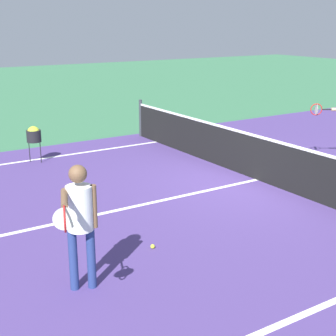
{
  "coord_description": "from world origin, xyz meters",
  "views": [
    {
      "loc": [
        7.51,
        -7.06,
        3.25
      ],
      "look_at": [
        1.09,
        -2.95,
        1.0
      ],
      "focal_mm": 53.5,
      "sensor_mm": 36.0,
      "label": 1
    }
  ],
  "objects_px": {
    "net": "(258,157)",
    "player_near": "(80,215)",
    "ball_hopper": "(34,135)",
    "tennis_ball_mid_court": "(153,246)"
  },
  "relations": [
    {
      "from": "net",
      "to": "ball_hopper",
      "type": "xyz_separation_m",
      "value": [
        -3.89,
        -3.52,
        0.18
      ]
    },
    {
      "from": "player_near",
      "to": "tennis_ball_mid_court",
      "type": "xyz_separation_m",
      "value": [
        -0.53,
        1.34,
        -0.97
      ]
    },
    {
      "from": "net",
      "to": "tennis_ball_mid_court",
      "type": "relative_size",
      "value": 152.7
    },
    {
      "from": "ball_hopper",
      "to": "tennis_ball_mid_court",
      "type": "distance_m",
      "value": 5.6
    },
    {
      "from": "player_near",
      "to": "ball_hopper",
      "type": "xyz_separation_m",
      "value": [
        -6.1,
        1.41,
        -0.33
      ]
    },
    {
      "from": "net",
      "to": "player_near",
      "type": "relative_size",
      "value": 6.22
    },
    {
      "from": "player_near",
      "to": "ball_hopper",
      "type": "distance_m",
      "value": 6.27
    },
    {
      "from": "player_near",
      "to": "tennis_ball_mid_court",
      "type": "relative_size",
      "value": 24.56
    },
    {
      "from": "net",
      "to": "player_near",
      "type": "distance_m",
      "value": 5.43
    },
    {
      "from": "tennis_ball_mid_court",
      "to": "net",
      "type": "bearing_deg",
      "value": 115.01
    }
  ]
}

